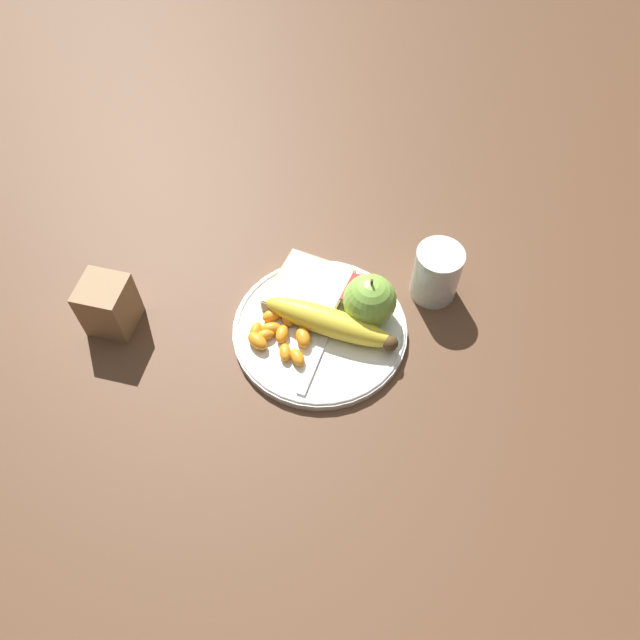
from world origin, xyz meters
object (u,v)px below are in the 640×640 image
apple (370,300)px  condiment_caddy (108,305)px  fork (326,333)px  bread_slice (309,289)px  plate (320,330)px  banana (330,324)px  jam_packet (351,291)px  juice_glass (436,274)px

apple → condiment_caddy: (-0.09, 0.35, -0.01)m
fork → bread_slice: bearing=38.2°
plate → apple: bearing=-59.1°
bread_slice → banana: bearing=-141.6°
fork → condiment_caddy: size_ratio=2.05×
apple → bread_slice: (0.02, 0.09, -0.03)m
banana → fork: size_ratio=1.14×
apple → jam_packet: bearing=46.9°
juice_glass → bread_slice: (-0.06, 0.17, -0.02)m
apple → fork: bearing=131.2°
apple → banana: size_ratio=0.43×
juice_glass → jam_packet: juice_glass is taller
plate → condiment_caddy: (-0.05, 0.29, 0.03)m
plate → apple: apple is taller
juice_glass → bread_slice: 0.18m
plate → banana: size_ratio=1.26×
banana → condiment_caddy: bearing=99.0°
bread_slice → fork: (-0.06, -0.04, -0.01)m
fork → condiment_caddy: bearing=104.0°
juice_glass → banana: 0.17m
fork → banana: bearing=-38.8°
plate → fork: bearing=-129.3°
plate → fork: (-0.01, -0.01, 0.01)m
juice_glass → bread_slice: bearing=108.2°
jam_packet → condiment_caddy: (-0.12, 0.32, 0.02)m
juice_glass → jam_packet: bearing=111.7°
condiment_caddy → juice_glass: bearing=-69.5°
apple → condiment_caddy: bearing=104.1°
apple → fork: apple is taller
juice_glass → banana: bearing=131.3°
bread_slice → jam_packet: (0.01, -0.06, -0.00)m
banana → condiment_caddy: condiment_caddy is taller
juice_glass → condiment_caddy: (-0.16, 0.43, 0.00)m
bread_slice → condiment_caddy: bearing=112.0°
plate → banana: bearing=-99.9°
plate → jam_packet: 0.07m
jam_packet → apple: bearing=-133.1°
jam_packet → fork: bearing=164.3°
plate → bread_slice: bearing=28.5°
juice_glass → fork: (-0.12, 0.13, -0.03)m
fork → condiment_caddy: (-0.04, 0.30, 0.03)m
plate → condiment_caddy: condiment_caddy is taller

